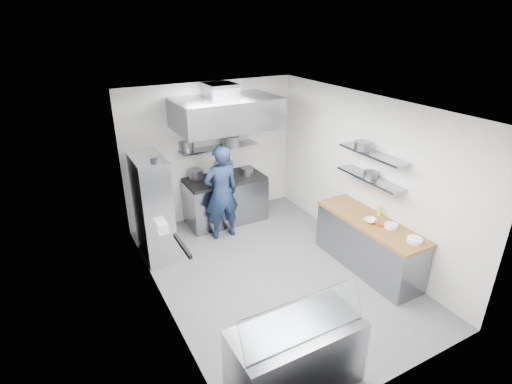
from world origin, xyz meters
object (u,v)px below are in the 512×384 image
wire_rack (153,208)px  gas_range (225,200)px  chef (221,193)px  display_case (295,357)px

wire_rack → gas_range: bearing=20.7°
wire_rack → chef: bearing=2.1°
chef → wire_rack: size_ratio=0.99×
display_case → chef: bearing=79.0°
gas_range → chef: bearing=-119.9°
chef → display_case: chef is taller
gas_range → display_case: bearing=-103.9°
chef → gas_range: bearing=-118.8°
gas_range → chef: size_ratio=0.87×
display_case → wire_rack: bearing=100.1°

